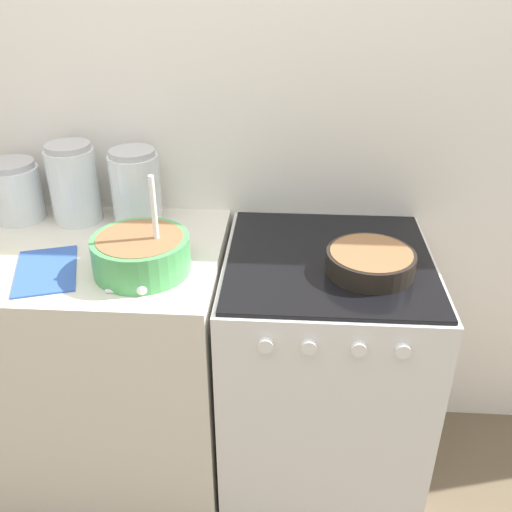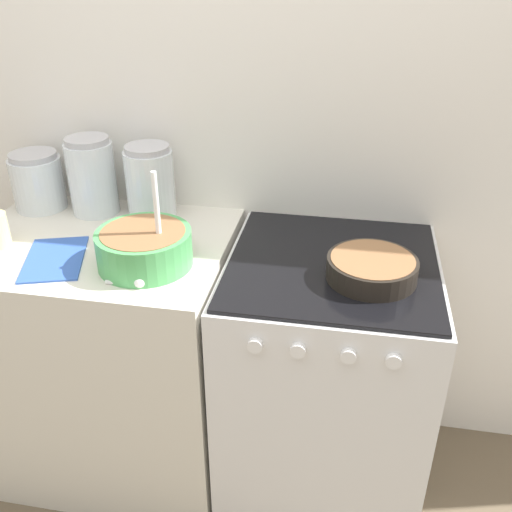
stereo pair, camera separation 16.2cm
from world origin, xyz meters
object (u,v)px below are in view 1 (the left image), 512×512
baking_pan (370,261)px  storage_jar_left (16,195)px  storage_jar_middle (74,188)px  mixing_bowl (141,252)px  storage_jar_right (136,192)px  stove (321,374)px

baking_pan → storage_jar_left: bearing=165.9°
baking_pan → storage_jar_middle: storage_jar_middle is taller
mixing_bowl → storage_jar_middle: bearing=132.5°
storage_jar_right → baking_pan: bearing=-21.4°
stove → storage_jar_middle: bearing=165.6°
storage_jar_middle → stove: bearing=-14.4°
storage_jar_middle → storage_jar_left: bearing=-180.0°
mixing_bowl → storage_jar_right: bearing=105.8°
mixing_bowl → baking_pan: mixing_bowl is taller
storage_jar_left → storage_jar_right: (0.41, -0.00, 0.02)m
storage_jar_right → mixing_bowl: bearing=-74.2°
mixing_bowl → baking_pan: 0.65m
baking_pan → storage_jar_right: bearing=158.6°
stove → storage_jar_left: 1.20m
stove → baking_pan: bearing=-34.4°
baking_pan → stove: bearing=145.6°
storage_jar_middle → storage_jar_right: size_ratio=1.06×
storage_jar_middle → storage_jar_right: bearing=-0.0°
mixing_bowl → storage_jar_middle: (-0.30, 0.33, 0.05)m
baking_pan → mixing_bowl: bearing=-176.8°
mixing_bowl → baking_pan: bearing=3.2°
baking_pan → storage_jar_middle: 1.00m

